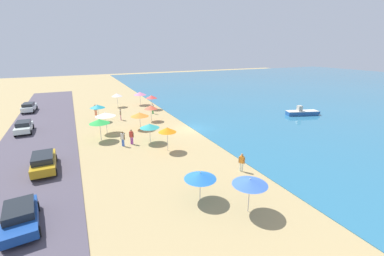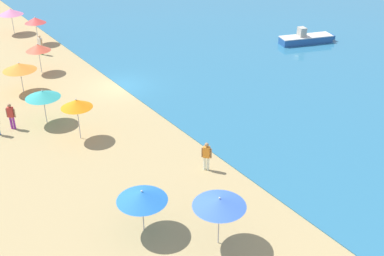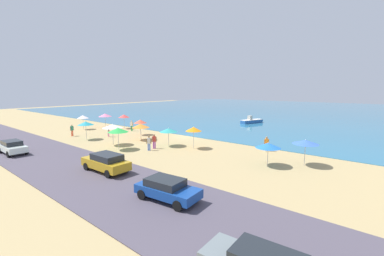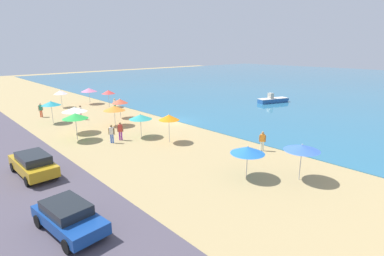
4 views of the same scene
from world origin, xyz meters
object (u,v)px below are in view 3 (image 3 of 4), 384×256
at_px(bather_2, 108,130).
at_px(beach_umbrella_9, 169,130).
at_px(beach_umbrella_1, 306,142).
at_px(bather_0, 132,125).
at_px(beach_umbrella_11, 194,129).
at_px(bather_3, 149,142).
at_px(beach_umbrella_10, 86,123).
at_px(beach_umbrella_8, 105,115).
at_px(beach_umbrella_3, 140,121).
at_px(beach_umbrella_5, 268,145).
at_px(beach_umbrella_2, 83,117).
at_px(parked_car_0, 13,147).
at_px(bather_4, 154,140).
at_px(bather_1, 266,143).
at_px(parked_car_2, 106,162).
at_px(beach_umbrella_6, 112,126).
at_px(beach_umbrella_4, 124,116).
at_px(bather_5, 72,130).
at_px(skiff_nearshore, 252,121).
at_px(beach_umbrella_0, 118,130).
at_px(beach_umbrella_7, 141,126).
at_px(parked_car_3, 167,189).

bearing_deg(bather_2, beach_umbrella_9, 6.82).
distance_m(beach_umbrella_1, bather_0, 27.85).
relative_size(beach_umbrella_11, bather_3, 1.56).
height_order(beach_umbrella_1, beach_umbrella_10, beach_umbrella_10).
bearing_deg(beach_umbrella_8, beach_umbrella_1, -2.81).
height_order(beach_umbrella_3, beach_umbrella_5, beach_umbrella_3).
bearing_deg(beach_umbrella_2, parked_car_0, -52.18).
distance_m(beach_umbrella_10, bather_4, 11.46).
height_order(bather_1, parked_car_2, bather_1).
distance_m(beach_umbrella_6, bather_1, 18.44).
relative_size(beach_umbrella_6, parked_car_0, 0.68).
bearing_deg(beach_umbrella_4, beach_umbrella_5, -9.81).
distance_m(beach_umbrella_1, bather_3, 16.21).
xyz_separation_m(beach_umbrella_4, beach_umbrella_8, (-4.41, -0.92, -0.05)).
height_order(bather_0, bather_5, bather_5).
bearing_deg(beach_umbrella_1, bather_0, 176.15).
bearing_deg(beach_umbrella_1, skiff_nearshore, 126.15).
relative_size(beach_umbrella_8, bather_2, 1.46).
height_order(beach_umbrella_0, bather_0, beach_umbrella_0).
bearing_deg(skiff_nearshore, beach_umbrella_7, -98.95).
xyz_separation_m(beach_umbrella_0, beach_umbrella_6, (-2.60, 0.99, 0.09)).
bearing_deg(bather_3, beach_umbrella_6, -170.21).
xyz_separation_m(beach_umbrella_6, beach_umbrella_11, (8.86, 4.93, -0.07)).
relative_size(beach_umbrella_8, bather_0, 1.43).
bearing_deg(beach_umbrella_2, bather_5, -41.75).
height_order(beach_umbrella_6, bather_5, beach_umbrella_6).
bearing_deg(beach_umbrella_11, beach_umbrella_2, -177.15).
relative_size(beach_umbrella_11, bather_0, 1.51).
xyz_separation_m(parked_car_3, skiff_nearshore, (-12.42, 36.19, -0.32)).
height_order(beach_umbrella_7, bather_2, beach_umbrella_7).
bearing_deg(bather_1, beach_umbrella_5, -65.30).
relative_size(beach_umbrella_11, bather_5, 1.50).
xyz_separation_m(beach_umbrella_0, beach_umbrella_10, (-8.39, 0.61, -0.03)).
bearing_deg(bather_3, bather_5, -174.84).
relative_size(beach_umbrella_2, beach_umbrella_3, 1.05).
bearing_deg(beach_umbrella_8, bather_1, 2.34).
xyz_separation_m(bather_2, bather_4, (10.59, -0.70, 0.01)).
bearing_deg(parked_car_3, beach_umbrella_10, 163.40).
xyz_separation_m(beach_umbrella_8, bather_0, (7.51, 0.14, -1.16)).
bearing_deg(beach_umbrella_5, parked_car_2, -133.47).
distance_m(beach_umbrella_11, bather_2, 14.34).
bearing_deg(beach_umbrella_5, beach_umbrella_0, -162.68).
relative_size(beach_umbrella_2, beach_umbrella_5, 1.11).
bearing_deg(bather_1, parked_car_0, -137.45).
bearing_deg(bather_1, beach_umbrella_10, -156.36).
relative_size(beach_umbrella_1, beach_umbrella_5, 1.09).
height_order(bather_3, bather_5, bather_5).
distance_m(beach_umbrella_5, bather_4, 13.17).
bearing_deg(beach_umbrella_2, bather_3, -7.94).
xyz_separation_m(beach_umbrella_7, beach_umbrella_9, (5.56, -0.26, 0.02)).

